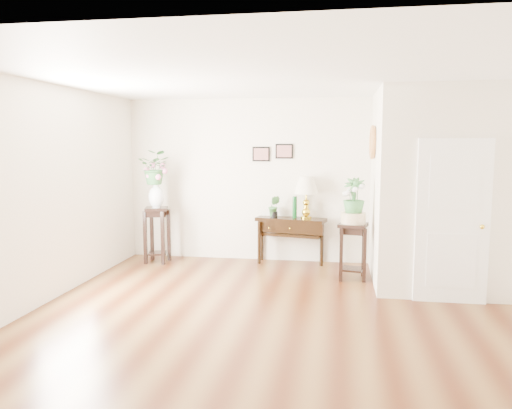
% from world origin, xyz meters
% --- Properties ---
extents(floor, '(6.00, 5.50, 0.02)m').
position_xyz_m(floor, '(0.00, 0.00, 0.00)').
color(floor, brown).
rests_on(floor, ground).
extents(ceiling, '(6.00, 5.50, 0.02)m').
position_xyz_m(ceiling, '(0.00, 0.00, 2.80)').
color(ceiling, white).
rests_on(ceiling, ground).
extents(wall_back, '(6.00, 0.02, 2.80)m').
position_xyz_m(wall_back, '(0.00, 2.75, 1.40)').
color(wall_back, white).
rests_on(wall_back, ground).
extents(wall_front, '(6.00, 0.02, 2.80)m').
position_xyz_m(wall_front, '(0.00, -2.75, 1.40)').
color(wall_front, white).
rests_on(wall_front, ground).
extents(wall_left, '(0.02, 5.50, 2.80)m').
position_xyz_m(wall_left, '(-3.00, 0.00, 1.40)').
color(wall_left, white).
rests_on(wall_left, ground).
extents(partition, '(1.80, 1.95, 2.80)m').
position_xyz_m(partition, '(2.10, 1.77, 1.40)').
color(partition, white).
rests_on(partition, floor).
extents(door, '(0.90, 0.05, 2.10)m').
position_xyz_m(door, '(2.10, 0.78, 1.05)').
color(door, white).
rests_on(door, floor).
extents(art_print_left, '(0.30, 0.02, 0.25)m').
position_xyz_m(art_print_left, '(-0.65, 2.73, 1.85)').
color(art_print_left, black).
rests_on(art_print_left, wall_back).
extents(art_print_right, '(0.30, 0.02, 0.25)m').
position_xyz_m(art_print_right, '(-0.25, 2.73, 1.90)').
color(art_print_right, black).
rests_on(art_print_right, wall_back).
extents(wall_ornament, '(0.07, 0.51, 0.51)m').
position_xyz_m(wall_ornament, '(1.16, 1.90, 2.05)').
color(wall_ornament, tan).
rests_on(wall_ornament, partition).
extents(console_table, '(1.22, 0.62, 0.78)m').
position_xyz_m(console_table, '(-0.11, 2.57, 0.39)').
color(console_table, black).
rests_on(console_table, floor).
extents(table_lamp, '(0.46, 0.46, 0.71)m').
position_xyz_m(table_lamp, '(0.14, 2.57, 1.13)').
color(table_lamp, gold).
rests_on(table_lamp, console_table).
extents(green_vase, '(0.10, 0.10, 0.37)m').
position_xyz_m(green_vase, '(-0.05, 2.57, 0.95)').
color(green_vase, '#083F16').
rests_on(green_vase, console_table).
extents(potted_plant, '(0.20, 0.17, 0.35)m').
position_xyz_m(potted_plant, '(-0.40, 2.57, 0.96)').
color(potted_plant, '#357138').
rests_on(potted_plant, console_table).
extents(plant_stand_a, '(0.46, 0.46, 0.95)m').
position_xyz_m(plant_stand_a, '(-2.38, 2.26, 0.48)').
color(plant_stand_a, black).
rests_on(plant_stand_a, floor).
extents(porcelain_vase, '(0.29, 0.29, 0.44)m').
position_xyz_m(porcelain_vase, '(-2.38, 2.26, 1.18)').
color(porcelain_vase, white).
rests_on(porcelain_vase, plant_stand_a).
extents(lily_arrangement, '(0.53, 0.46, 0.58)m').
position_xyz_m(lily_arrangement, '(-2.38, 2.26, 1.64)').
color(lily_arrangement, '#357138').
rests_on(lily_arrangement, porcelain_vase).
extents(plant_stand_b, '(0.47, 0.47, 0.85)m').
position_xyz_m(plant_stand_b, '(0.90, 1.72, 0.42)').
color(plant_stand_b, black).
rests_on(plant_stand_b, floor).
extents(ceramic_bowl, '(0.45, 0.45, 0.16)m').
position_xyz_m(ceramic_bowl, '(0.90, 1.72, 0.93)').
color(ceramic_bowl, '#C5BC8F').
rests_on(ceramic_bowl, plant_stand_b).
extents(narcissus, '(0.32, 0.32, 0.56)m').
position_xyz_m(narcissus, '(0.90, 1.72, 1.25)').
color(narcissus, '#357138').
rests_on(narcissus, ceramic_bowl).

